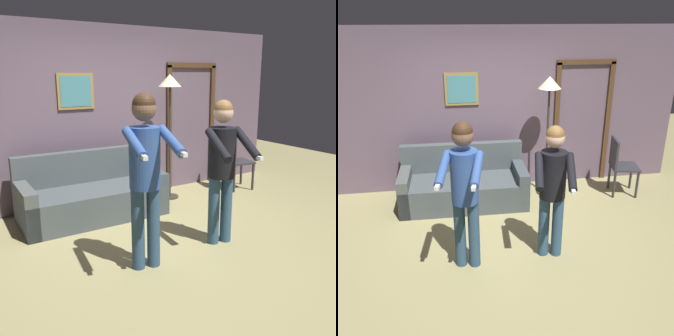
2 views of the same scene
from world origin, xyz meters
TOP-DOWN VIEW (x-y plane):
  - ground_plane at (0.00, 0.00)m, footprint 12.00×12.00m
  - back_wall_assembly at (0.02, 1.93)m, footprint 6.40×0.10m
  - couch at (-0.47, 1.31)m, footprint 1.91×0.88m
  - torchiere_lamp at (0.87, 1.44)m, footprint 0.35×0.35m
  - person_standing_left at (-0.52, -0.30)m, footprint 0.53×0.75m
  - person_standing_right at (0.48, -0.25)m, footprint 0.52×0.69m
  - dining_chair_distant at (2.03, 1.25)m, footprint 0.49×0.49m

SIDE VIEW (x-z plane):
  - ground_plane at x=0.00m, z-range 0.00..0.00m
  - couch at x=-0.47m, z-range -0.16..0.71m
  - dining_chair_distant at x=2.03m, z-range 0.06..0.99m
  - person_standing_right at x=0.48m, z-range 0.16..1.80m
  - person_standing_left at x=-0.52m, z-range 0.19..1.93m
  - back_wall_assembly at x=0.02m, z-range 0.00..2.60m
  - torchiere_lamp at x=0.87m, z-range 0.65..2.55m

